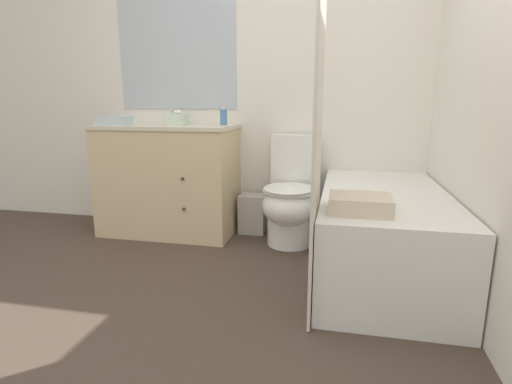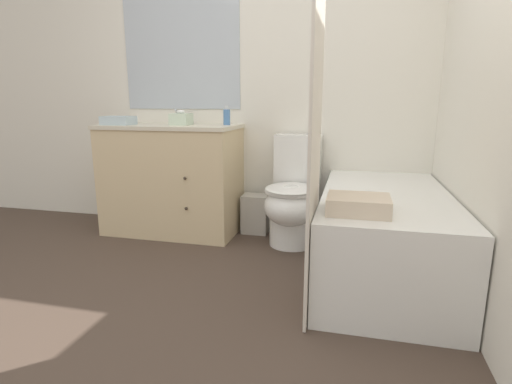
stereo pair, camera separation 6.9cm
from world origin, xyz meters
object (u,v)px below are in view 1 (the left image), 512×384
(wastebasket, at_px, (253,214))
(vanity_cabinet, at_px, (169,178))
(soap_dispenser, at_px, (224,117))
(hand_towel_folded, at_px, (114,121))
(sink_faucet, at_px, (176,119))
(toilet, at_px, (290,199))
(tissue_box, at_px, (178,119))
(bath_towel_folded, at_px, (360,204))
(bathtub, at_px, (382,232))

(wastebasket, bearing_deg, vanity_cabinet, -169.40)
(soap_dispenser, relative_size, hand_towel_folded, 0.63)
(sink_faucet, xyz_separation_m, toilet, (1.02, -0.27, -0.57))
(vanity_cabinet, relative_size, wastebasket, 3.43)
(vanity_cabinet, xyz_separation_m, tissue_box, (0.10, -0.01, 0.48))
(toilet, xyz_separation_m, bath_towel_folded, (0.47, -0.92, 0.22))
(vanity_cabinet, height_order, toilet, vanity_cabinet)
(bathtub, distance_m, tissue_box, 1.75)
(soap_dispenser, height_order, bath_towel_folded, soap_dispenser)
(vanity_cabinet, relative_size, bathtub, 0.72)
(tissue_box, bearing_deg, sink_faucet, 116.51)
(toilet, relative_size, bathtub, 0.54)
(sink_faucet, height_order, tissue_box, sink_faucet)
(toilet, height_order, tissue_box, tissue_box)
(tissue_box, bearing_deg, bath_towel_folded, -35.40)
(vanity_cabinet, relative_size, hand_towel_folded, 4.61)
(sink_faucet, height_order, toilet, sink_faucet)
(bath_towel_folded, bearing_deg, hand_towel_folded, 154.89)
(sink_faucet, bearing_deg, bathtub, -22.40)
(sink_faucet, relative_size, hand_towel_folded, 0.60)
(soap_dispenser, bearing_deg, wastebasket, 12.83)
(vanity_cabinet, relative_size, bath_towel_folded, 3.57)
(bathtub, bearing_deg, hand_towel_folded, 169.77)
(sink_faucet, bearing_deg, vanity_cabinet, -90.00)
(toilet, distance_m, bath_towel_folded, 1.05)
(vanity_cabinet, distance_m, bathtub, 1.73)
(tissue_box, relative_size, bath_towel_folded, 0.48)
(soap_dispenser, relative_size, bath_towel_folded, 0.49)
(tissue_box, bearing_deg, vanity_cabinet, 173.11)
(bathtub, bearing_deg, toilet, 147.10)
(soap_dispenser, bearing_deg, toilet, -14.79)
(sink_faucet, distance_m, tissue_box, 0.24)
(vanity_cabinet, relative_size, tissue_box, 7.39)
(vanity_cabinet, bearing_deg, bath_towel_folded, -33.78)
(vanity_cabinet, xyz_separation_m, toilet, (1.02, -0.07, -0.10))
(wastebasket, xyz_separation_m, tissue_box, (-0.57, -0.14, 0.78))
(toilet, distance_m, hand_towel_folded, 1.52)
(vanity_cabinet, xyz_separation_m, wastebasket, (0.68, 0.13, -0.29))
(tissue_box, relative_size, hand_towel_folded, 0.62)
(soap_dispenser, xyz_separation_m, hand_towel_folded, (-0.84, -0.19, -0.03))
(toilet, height_order, soap_dispenser, soap_dispenser)
(bathtub, xyz_separation_m, bath_towel_folded, (-0.17, -0.51, 0.30))
(toilet, xyz_separation_m, soap_dispenser, (-0.56, 0.15, 0.60))
(wastebasket, height_order, hand_towel_folded, hand_towel_folded)
(bathtub, xyz_separation_m, soap_dispenser, (-1.20, 0.56, 0.69))
(bathtub, height_order, soap_dispenser, soap_dispenser)
(vanity_cabinet, distance_m, bath_towel_folded, 1.79)
(bath_towel_folded, bearing_deg, soap_dispenser, 133.90)
(wastebasket, relative_size, tissue_box, 2.16)
(sink_faucet, height_order, bathtub, sink_faucet)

